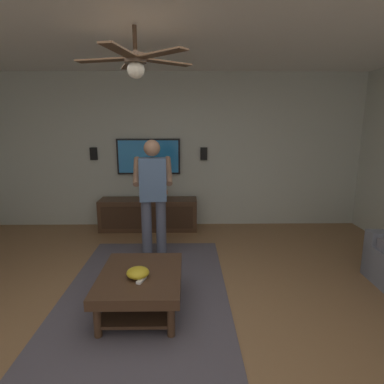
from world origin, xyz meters
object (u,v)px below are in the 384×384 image
(tv, at_px, (149,157))
(person_standing, at_px, (153,192))
(wall_speaker_left, at_px, (204,154))
(wall_speaker_right, at_px, (94,154))
(remote_white, at_px, (142,280))
(vase_round, at_px, (161,192))
(coffee_table, at_px, (141,283))
(ceiling_fan, at_px, (136,61))
(bowl, at_px, (138,273))
(media_console, at_px, (149,214))

(tv, relative_size, person_standing, 0.68)
(wall_speaker_left, distance_m, wall_speaker_right, 1.96)
(tv, bearing_deg, wall_speaker_right, -90.77)
(remote_white, xyz_separation_m, wall_speaker_right, (2.94, 1.23, 0.91))
(vase_round, xyz_separation_m, wall_speaker_right, (0.20, 1.21, 0.66))
(coffee_table, relative_size, wall_speaker_left, 4.55)
(remote_white, distance_m, ceiling_fan, 2.02)
(tv, bearing_deg, person_standing, 8.73)
(coffee_table, distance_m, wall_speaker_left, 3.07)
(tv, relative_size, ceiling_fan, 0.95)
(person_standing, relative_size, bowl, 7.58)
(tv, xyz_separation_m, wall_speaker_left, (0.01, -0.99, 0.05))
(media_console, xyz_separation_m, bowl, (-2.62, -0.21, 0.17))
(remote_white, xyz_separation_m, vase_round, (2.74, 0.03, 0.25))
(remote_white, distance_m, vase_round, 2.75)
(person_standing, xyz_separation_m, remote_white, (-1.50, -0.04, -0.52))
(ceiling_fan, bearing_deg, bowl, 178.52)
(person_standing, xyz_separation_m, vase_round, (1.24, -0.01, -0.27))
(remote_white, bearing_deg, person_standing, -161.66)
(vase_round, bearing_deg, tv, 50.67)
(person_standing, height_order, ceiling_fan, ceiling_fan)
(bowl, xyz_separation_m, remote_white, (-0.07, -0.04, -0.04))
(media_console, relative_size, vase_round, 7.73)
(tv, distance_m, remote_white, 3.07)
(tv, height_order, bowl, tv)
(remote_white, relative_size, wall_speaker_left, 0.68)
(media_console, relative_size, wall_speaker_left, 7.73)
(tv, distance_m, bowl, 2.98)
(vase_round, height_order, wall_speaker_left, wall_speaker_left)
(tv, relative_size, remote_white, 7.49)
(ceiling_fan, bearing_deg, wall_speaker_left, -16.55)
(wall_speaker_left, height_order, ceiling_fan, ceiling_fan)
(coffee_table, height_order, media_console, media_console)
(media_console, height_order, tv, tv)
(remote_white, xyz_separation_m, ceiling_fan, (0.36, 0.04, 1.99))
(coffee_table, distance_m, remote_white, 0.20)
(media_console, xyz_separation_m, wall_speaker_right, (0.25, 0.98, 1.05))
(remote_white, bearing_deg, ceiling_fan, -157.14)
(tv, distance_m, person_standing, 1.49)
(coffee_table, relative_size, vase_round, 4.55)
(person_standing, bearing_deg, ceiling_fan, 174.04)
(person_standing, height_order, wall_speaker_right, person_standing)
(person_standing, distance_m, wall_speaker_left, 1.68)
(tv, distance_m, ceiling_fan, 2.82)
(tv, xyz_separation_m, remote_white, (-2.93, -0.26, -0.86))
(vase_round, bearing_deg, remote_white, -179.45)
(tv, bearing_deg, remote_white, 4.98)
(coffee_table, relative_size, remote_white, 6.67)
(media_console, bearing_deg, tv, -180.00)
(wall_speaker_left, bearing_deg, person_standing, 152.00)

